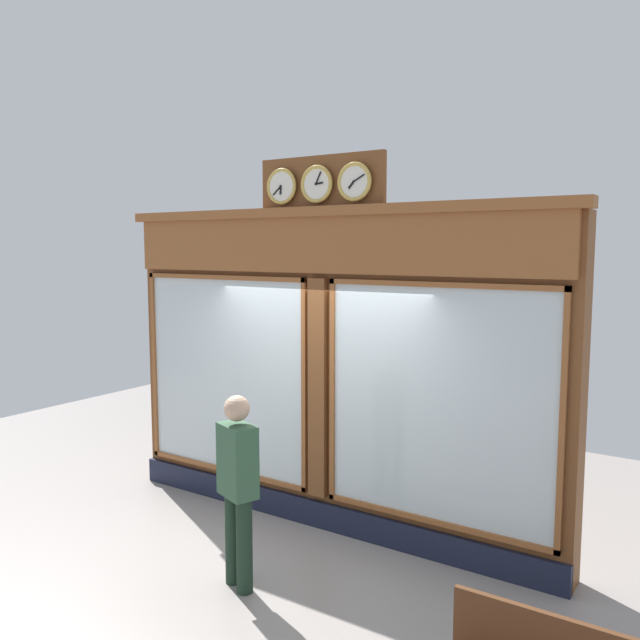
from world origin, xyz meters
TOP-DOWN VIEW (x-y plane):
  - shop_facade at (-0.00, -0.13)m, footprint 5.18×0.42m
  - pedestrian at (-0.10, 1.42)m, footprint 0.41×0.33m

SIDE VIEW (x-z plane):
  - pedestrian at x=-0.10m, z-range 0.09..1.78m
  - shop_facade at x=0.00m, z-range -0.23..3.60m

